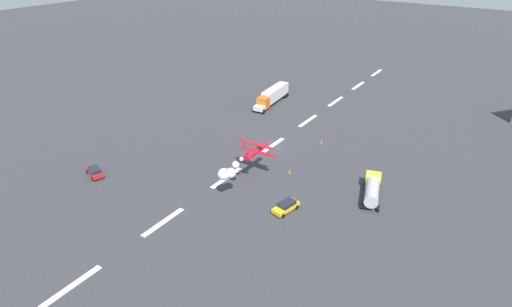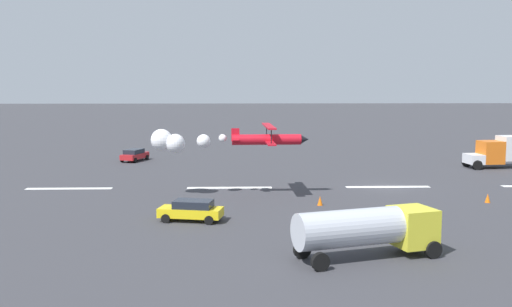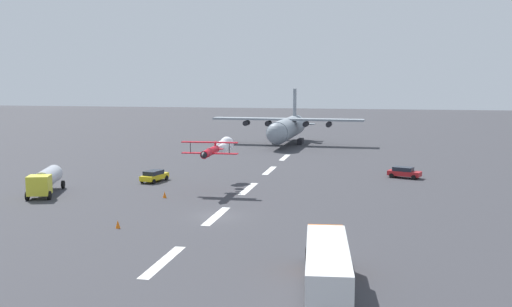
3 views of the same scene
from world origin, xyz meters
name	(u,v)px [view 1 (image 1 of 3)]	position (x,y,z in m)	size (l,w,h in m)	color
ground_plane	(273,145)	(0.00, 0.00, 0.00)	(440.00, 440.00, 0.00)	#38383D
runway_stripe_0	(377,73)	(-60.20, 0.00, 0.01)	(8.00, 0.90, 0.01)	white
runway_stripe_1	(358,86)	(-45.15, 0.00, 0.01)	(8.00, 0.90, 0.01)	white
runway_stripe_2	(336,101)	(-30.10, 0.00, 0.01)	(8.00, 0.90, 0.01)	white
runway_stripe_3	(308,121)	(-15.05, 0.00, 0.01)	(8.00, 0.90, 0.01)	white
runway_stripe_4	(273,145)	(0.00, 0.00, 0.01)	(8.00, 0.90, 0.01)	white
runway_stripe_5	(226,178)	(15.05, 0.00, 0.01)	(8.00, 0.90, 0.01)	white
runway_stripe_6	(163,222)	(30.10, 0.00, 0.01)	(8.00, 0.90, 0.01)	white
runway_stripe_7	(72,286)	(45.15, 0.00, 0.01)	(8.00, 0.90, 0.01)	white
stunt_biplane_red	(239,164)	(16.97, 4.15, 4.92)	(13.72, 6.84, 2.31)	red
semi_truck_orange	(273,95)	(-19.99, -12.57, 2.13)	(14.75, 4.28, 3.70)	silver
fuel_tanker_truck	(372,188)	(6.92, 22.87, 1.73)	(8.67, 4.99, 2.90)	yellow
followme_car_yellow	(95,172)	(27.30, -19.43, 0.81)	(3.14, 4.75, 1.52)	#B21E23
airport_staff_sedan	(286,206)	(17.60, 13.42, 0.81)	(4.78, 2.74, 1.52)	yellow
traffic_cone_near	(321,141)	(-6.42, 7.60, 0.38)	(0.44, 0.44, 0.75)	orange
traffic_cone_far	(289,172)	(7.61, 8.27, 0.38)	(0.44, 0.44, 0.75)	orange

